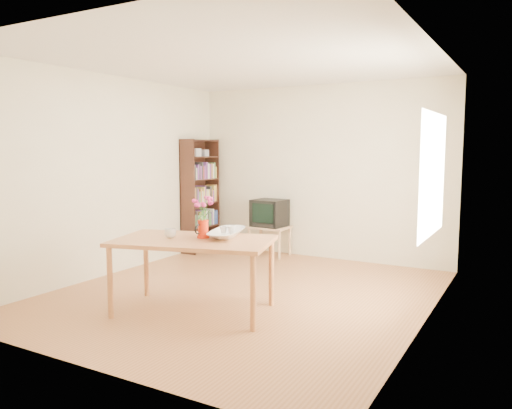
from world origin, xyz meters
The scene contains 11 objects.
room centered at (0.03, 0.00, 1.30)m, with size 4.50×4.50×4.50m.
table centered at (-0.12, -0.78, 0.68)m, with size 1.74×1.27×0.75m.
tv_stand centered at (-0.70, 1.97, 0.39)m, with size 0.60×0.45×0.46m.
bookshelf centered at (-1.85, 1.75, 0.84)m, with size 0.28×0.70×1.80m.
pitcher centered at (-0.07, -0.68, 0.83)m, with size 0.13×0.20×0.19m.
flowers centered at (-0.07, -0.68, 1.08)m, with size 0.21×0.21×0.30m, color #F03892, non-canonical shape.
mug centered at (-0.36, -0.83, 0.80)m, with size 0.12×0.12×0.09m, color white.
bowl centered at (0.10, -0.50, 0.96)m, with size 0.44×0.44×0.42m, color white.
teacup_a centered at (0.06, -0.50, 0.91)m, with size 0.07×0.07×0.06m, color white.
teacup_b centered at (0.15, -0.48, 0.92)m, with size 0.07×0.07×0.07m, color white.
television centered at (-0.70, 1.98, 0.67)m, with size 0.50×0.47×0.41m.
Camera 1 is at (2.86, -4.77, 1.66)m, focal length 35.00 mm.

